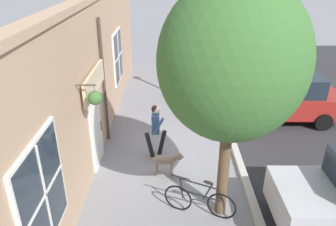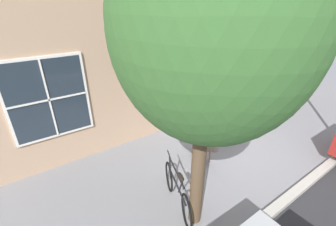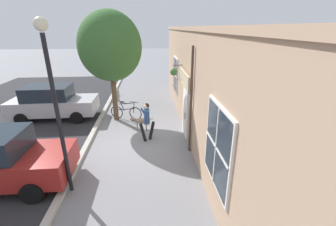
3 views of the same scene
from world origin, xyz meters
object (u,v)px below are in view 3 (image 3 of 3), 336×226
object	(u,v)px
pedestrian_walking	(147,118)
leaning_bicycle	(126,112)
street_tree_by_curb	(112,49)
street_lamp	(53,88)
fire_hydrant	(118,95)
parked_car_nearest_curb	(53,102)
dog_on_leash	(140,121)

from	to	relation	value
pedestrian_walking	leaning_bicycle	xyz separation A→B (m)	(1.12, -2.54, -0.63)
pedestrian_walking	street_tree_by_curb	xyz separation A→B (m)	(1.58, -2.46, 2.59)
pedestrian_walking	street_lamp	bearing A→B (deg)	52.83
street_lamp	fire_hydrant	world-z (taller)	street_lamp
parked_car_nearest_curb	street_tree_by_curb	bearing A→B (deg)	171.30
dog_on_leash	street_lamp	world-z (taller)	street_lamp
street_tree_by_curb	fire_hydrant	bearing A→B (deg)	-83.84
leaning_bicycle	parked_car_nearest_curb	bearing A→B (deg)	-6.55
street_tree_by_curb	fire_hydrant	xyz separation A→B (m)	(0.35, -3.20, -3.21)
leaning_bicycle	parked_car_nearest_curb	distance (m)	3.88
pedestrian_walking	leaning_bicycle	size ratio (longest dim) A/B	1.01
pedestrian_walking	dog_on_leash	distance (m)	1.18
parked_car_nearest_curb	fire_hydrant	bearing A→B (deg)	-138.25
pedestrian_walking	parked_car_nearest_curb	world-z (taller)	parked_car_nearest_curb
fire_hydrant	leaning_bicycle	bearing A→B (deg)	104.48
street_tree_by_curb	fire_hydrant	world-z (taller)	street_tree_by_curb
pedestrian_walking	dog_on_leash	bearing A→B (deg)	-71.67
parked_car_nearest_curb	street_lamp	distance (m)	6.92
dog_on_leash	parked_car_nearest_curb	bearing A→B (deg)	-23.25
street_lamp	fire_hydrant	xyz separation A→B (m)	(-0.34, -8.66, -2.74)
street_tree_by_curb	leaning_bicycle	size ratio (longest dim) A/B	3.21
street_tree_by_curb	parked_car_nearest_curb	xyz separation A→B (m)	(3.36, -0.51, -2.72)
street_tree_by_curb	leaning_bicycle	xyz separation A→B (m)	(-0.46, -0.08, -3.22)
parked_car_nearest_curb	leaning_bicycle	bearing A→B (deg)	173.45
pedestrian_walking	street_tree_by_curb	distance (m)	3.91
pedestrian_walking	dog_on_leash	xyz separation A→B (m)	(0.33, -1.00, -0.52)
pedestrian_walking	leaning_bicycle	bearing A→B (deg)	-66.20
street_tree_by_curb	leaning_bicycle	bearing A→B (deg)	-170.75
dog_on_leash	parked_car_nearest_curb	size ratio (longest dim) A/B	0.25
leaning_bicycle	pedestrian_walking	bearing A→B (deg)	113.80
dog_on_leash	street_lamp	distance (m)	5.17
dog_on_leash	fire_hydrant	distance (m)	4.93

